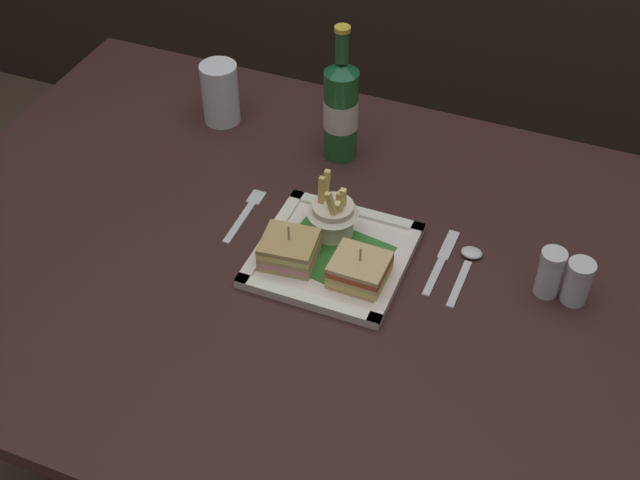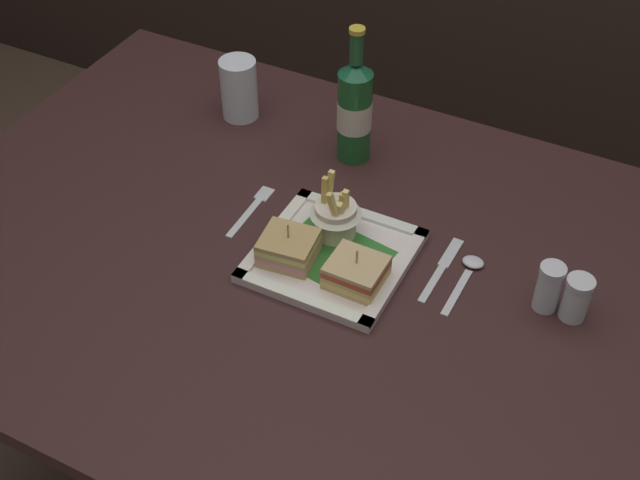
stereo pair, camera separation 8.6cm
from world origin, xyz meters
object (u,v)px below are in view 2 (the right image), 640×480
object	(u,v)px
square_plate	(333,256)
pepper_shaker	(576,300)
dining_table	(308,316)
beer_bottle	(355,110)
knife	(442,267)
water_glass	(239,93)
sandwich_half_right	(356,272)
fork	(252,208)
sandwich_half_left	(289,248)
salt_shaker	(548,290)
fries_cup	(336,214)
spoon	(469,270)

from	to	relation	value
square_plate	pepper_shaker	xyz separation A→B (m)	(0.37, 0.05, 0.03)
dining_table	beer_bottle	world-z (taller)	beer_bottle
knife	water_glass	bearing A→B (deg)	156.65
water_glass	pepper_shaker	world-z (taller)	water_glass
sandwich_half_right	fork	world-z (taller)	sandwich_half_right
square_plate	sandwich_half_left	xyz separation A→B (m)	(-0.06, -0.04, 0.03)
dining_table	square_plate	distance (m)	0.15
dining_table	beer_bottle	bearing A→B (deg)	100.18
square_plate	sandwich_half_left	world-z (taller)	sandwich_half_left
sandwich_half_left	water_glass	world-z (taller)	water_glass
square_plate	fork	size ratio (longest dim) A/B	1.68
knife	fork	bearing A→B (deg)	-177.49
knife	salt_shaker	size ratio (longest dim) A/B	1.90
knife	dining_table	bearing A→B (deg)	-159.14
water_glass	pepper_shaker	distance (m)	0.75
fries_cup	knife	xyz separation A→B (m)	(0.18, 0.02, -0.05)
sandwich_half_left	water_glass	xyz separation A→B (m)	(-0.28, 0.32, 0.02)
dining_table	sandwich_half_right	world-z (taller)	sandwich_half_right
water_glass	pepper_shaker	xyz separation A→B (m)	(0.71, -0.23, -0.02)
sandwich_half_right	water_glass	size ratio (longest dim) A/B	0.71
sandwich_half_right	knife	xyz separation A→B (m)	(0.11, 0.10, -0.03)
fork	knife	bearing A→B (deg)	2.51
dining_table	fries_cup	world-z (taller)	fries_cup
sandwich_half_left	fork	xyz separation A→B (m)	(-0.12, 0.09, -0.03)
knife	spoon	world-z (taller)	spoon
sandwich_half_left	fries_cup	size ratio (longest dim) A/B	0.84
dining_table	sandwich_half_right	size ratio (longest dim) A/B	15.81
dining_table	fries_cup	distance (m)	0.20
square_plate	sandwich_half_left	size ratio (longest dim) A/B	2.55
knife	fries_cup	bearing A→B (deg)	-175.16
sandwich_half_right	spoon	distance (m)	0.18
fries_cup	salt_shaker	xyz separation A→B (m)	(0.35, 0.01, -0.02)
square_plate	pepper_shaker	bearing A→B (deg)	8.21
fork	pepper_shaker	size ratio (longest dim) A/B	1.86
pepper_shaker	sandwich_half_right	bearing A→B (deg)	-163.64
dining_table	fork	distance (m)	0.21
fries_cup	beer_bottle	bearing A→B (deg)	107.89
knife	square_plate	bearing A→B (deg)	-159.24
square_plate	spoon	size ratio (longest dim) A/B	1.72
fries_cup	fork	world-z (taller)	fries_cup
dining_table	fries_cup	size ratio (longest dim) A/B	12.15
beer_bottle	fork	xyz separation A→B (m)	(-0.09, -0.21, -0.10)
square_plate	knife	xyz separation A→B (m)	(0.16, 0.06, -0.01)
pepper_shaker	spoon	bearing A→B (deg)	174.51
square_plate	spoon	distance (m)	0.22
sandwich_half_right	knife	bearing A→B (deg)	43.74
sandwich_half_left	water_glass	distance (m)	0.42
beer_bottle	spoon	size ratio (longest dim) A/B	1.89
beer_bottle	knife	xyz separation A→B (m)	(0.25, -0.20, -0.10)
sandwich_half_right	fork	distance (m)	0.25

